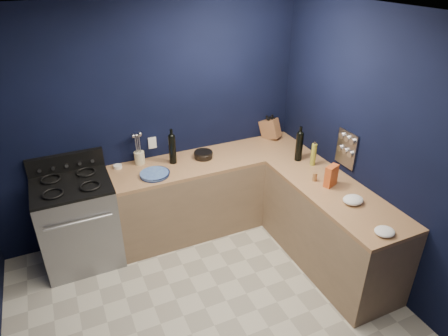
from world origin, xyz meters
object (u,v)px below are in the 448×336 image
utensil_crock (140,158)px  crouton_bag (331,176)px  gas_range (79,224)px  plate_stack (154,174)px  knife_block (270,129)px

utensil_crock → crouton_bag: (1.62, -1.26, 0.04)m
crouton_bag → gas_range: bearing=135.6°
plate_stack → knife_block: size_ratio=1.25×
gas_range → knife_block: bearing=5.6°
gas_range → plate_stack: size_ratio=3.07×
gas_range → crouton_bag: crouton_bag is taller
utensil_crock → knife_block: bearing=0.2°
utensil_crock → knife_block: (1.66, 0.01, 0.05)m
utensil_crock → crouton_bag: size_ratio=0.64×
plate_stack → crouton_bag: (1.55, -0.92, 0.09)m
knife_block → crouton_bag: bearing=-120.8°
utensil_crock → knife_block: knife_block is taller
plate_stack → crouton_bag: 1.81m
plate_stack → utensil_crock: bearing=101.6°
knife_block → gas_range: bearing=156.7°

